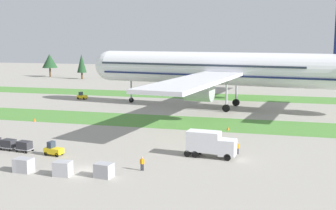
% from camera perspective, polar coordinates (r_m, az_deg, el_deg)
% --- Properties ---
extents(ground_plane, '(400.00, 400.00, 0.00)m').
position_cam_1_polar(ground_plane, '(54.66, -11.11, -8.57)').
color(ground_plane, gray).
extents(grass_strip_near, '(320.00, 13.20, 0.01)m').
position_cam_1_polar(grass_strip_near, '(84.58, -1.39, -2.16)').
color(grass_strip_near, '#4C8438').
rests_on(grass_strip_near, ground).
extents(grass_strip_far, '(320.00, 13.20, 0.01)m').
position_cam_1_polar(grass_strip_far, '(121.46, 3.64, 1.22)').
color(grass_strip_far, '#4C8438').
rests_on(grass_strip_far, ground).
extents(airliner, '(66.36, 82.21, 25.82)m').
position_cam_1_polar(airliner, '(99.81, 7.08, 4.84)').
color(airliner, white).
rests_on(airliner, ground).
extents(baggage_tug, '(2.75, 1.63, 1.97)m').
position_cam_1_polar(baggage_tug, '(62.29, -15.00, -5.75)').
color(baggage_tug, yellow).
rests_on(baggage_tug, ground).
extents(cargo_dolly_lead, '(2.38, 1.77, 1.55)m').
position_cam_1_polar(cargo_dolly_lead, '(65.37, -18.53, -5.13)').
color(cargo_dolly_lead, '#A3A3A8').
rests_on(cargo_dolly_lead, ground).
extents(cargo_dolly_second, '(2.38, 1.77, 1.55)m').
position_cam_1_polar(cargo_dolly_second, '(67.26, -20.41, -4.84)').
color(cargo_dolly_second, '#A3A3A8').
rests_on(cargo_dolly_second, ground).
extents(catering_truck, '(7.13, 2.90, 3.58)m').
position_cam_1_polar(catering_truck, '(59.35, 5.61, -5.08)').
color(catering_truck, silver).
rests_on(catering_truck, ground).
extents(pushback_tractor, '(2.75, 1.65, 1.97)m').
position_cam_1_polar(pushback_tractor, '(116.89, -11.38, 1.16)').
color(pushback_tractor, yellow).
rests_on(pushback_tractor, ground).
extents(ground_crew_marshaller, '(0.53, 0.36, 1.74)m').
position_cam_1_polar(ground_crew_marshaller, '(61.54, 9.20, -5.61)').
color(ground_crew_marshaller, black).
rests_on(ground_crew_marshaller, ground).
extents(ground_crew_loader, '(0.55, 0.36, 1.74)m').
position_cam_1_polar(ground_crew_loader, '(53.57, -3.46, -7.72)').
color(ground_crew_loader, black).
rests_on(ground_crew_loader, ground).
extents(uld_container_0, '(2.09, 1.72, 1.71)m').
position_cam_1_polar(uld_container_0, '(55.83, -18.57, -7.58)').
color(uld_container_0, '#A3A3A8').
rests_on(uld_container_0, ground).
extents(uld_container_1, '(2.03, 1.64, 1.69)m').
position_cam_1_polar(uld_container_1, '(55.98, -18.72, -7.56)').
color(uld_container_1, '#A3A3A8').
rests_on(uld_container_1, ground).
extents(uld_container_2, '(2.08, 1.71, 1.74)m').
position_cam_1_polar(uld_container_2, '(53.12, -13.81, -8.20)').
color(uld_container_2, '#A3A3A8').
rests_on(uld_container_2, ground).
extents(uld_container_3, '(2.19, 1.85, 1.69)m').
position_cam_1_polar(uld_container_3, '(51.62, -8.51, -8.57)').
color(uld_container_3, '#A3A3A8').
rests_on(uld_container_3, ground).
extents(taxiway_marker_0, '(0.44, 0.44, 0.58)m').
position_cam_1_polar(taxiway_marker_0, '(77.26, 7.98, -3.10)').
color(taxiway_marker_0, orange).
rests_on(taxiway_marker_0, ground).
extents(taxiway_marker_1, '(0.44, 0.44, 0.64)m').
position_cam_1_polar(taxiway_marker_1, '(88.27, -17.30, -1.89)').
color(taxiway_marker_1, orange).
rests_on(taxiway_marker_1, ground).
extents(distant_tree_line, '(148.18, 10.22, 11.30)m').
position_cam_1_polar(distant_tree_line, '(161.57, 6.44, 5.43)').
color(distant_tree_line, '#4C3823').
rests_on(distant_tree_line, ground).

